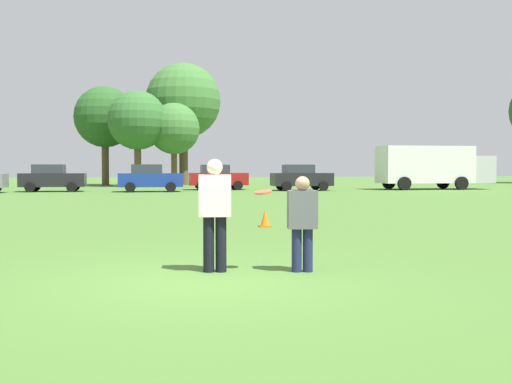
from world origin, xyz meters
The scene contains 14 objects.
ground_plane centered at (0.00, 0.00, 0.00)m, with size 190.95×190.95×0.00m, color #47702D.
player_thrower centered at (0.19, 0.68, 0.96)m, with size 0.51×0.32×1.71m.
player_defender centered at (1.49, 0.45, 0.81)m, with size 0.47×0.31×1.45m.
frisbee centered at (0.92, 0.60, 1.21)m, with size 0.27×0.27×0.09m.
traffic_cone centered at (2.32, 7.28, 0.23)m, with size 0.32×0.32×0.48m.
parked_car_center centered at (-6.90, 33.35, 0.92)m, with size 4.21×2.23×1.82m.
parked_car_mid_right centered at (-0.47, 31.88, 0.92)m, with size 4.21×2.23×1.82m.
parked_car_near_right centered at (4.42, 34.68, 0.92)m, with size 4.21×2.23×1.82m.
parked_car_far_right centered at (10.02, 32.19, 0.92)m, with size 4.21×2.23×1.82m.
box_truck centered at (20.16, 32.46, 1.75)m, with size 8.51×3.05×3.18m.
tree_east_birch centered at (-4.29, 47.50, 6.20)m, with size 5.54×5.54×9.01m.
tree_east_oak centered at (-1.35, 43.24, 5.60)m, with size 5.01×5.01×8.14m.
tree_far_east_pine centered at (1.75, 43.65, 4.97)m, with size 4.44×4.44×7.22m.
tree_far_west_pine centered at (2.84, 47.83, 7.83)m, with size 7.01×7.01×11.39m.
Camera 1 is at (-0.86, -8.18, 1.57)m, focal length 41.59 mm.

